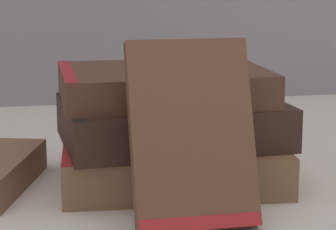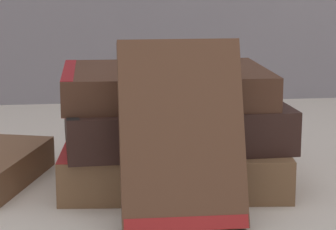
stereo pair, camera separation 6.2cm
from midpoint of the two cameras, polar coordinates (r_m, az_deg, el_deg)
name	(u,v)px [view 2 (the right image)]	position (r m, az deg, el deg)	size (l,w,h in m)	color
ground_plane	(159,194)	(0.71, 1.79, -6.50)	(3.00, 3.00, 0.00)	beige
book_flat_bottom	(168,162)	(0.75, 2.38, -3.84)	(0.24, 0.19, 0.04)	brown
book_flat_middle	(168,122)	(0.74, 2.42, -0.56)	(0.23, 0.17, 0.04)	#331E19
book_flat_top	(160,85)	(0.73, 1.76, 2.46)	(0.21, 0.16, 0.03)	#4C2D1E
book_leaning_front	(182,140)	(0.61, 4.03, -2.09)	(0.11, 0.08, 0.16)	brown
pocket_watch	(181,66)	(0.73, 3.46, 4.01)	(0.06, 0.06, 0.01)	silver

